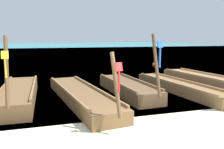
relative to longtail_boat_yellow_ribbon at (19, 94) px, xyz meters
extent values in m
plane|color=beige|center=(3.77, -5.10, -0.32)|extent=(120.00, 120.00, 0.00)
plane|color=teal|center=(3.77, 56.67, -0.32)|extent=(120.00, 120.00, 0.00)
cube|color=brown|center=(0.00, 0.02, -0.02)|extent=(1.45, 5.66, 0.61)
cube|color=brown|center=(-0.61, 0.04, 0.34)|extent=(0.21, 5.18, 0.10)
cube|color=brown|center=(0.62, 0.01, 0.34)|extent=(0.21, 5.18, 0.10)
cylinder|color=brown|center=(-0.07, -2.88, 1.38)|extent=(0.13, 0.59, 2.21)
cube|color=yellow|center=(-0.07, -2.99, 1.90)|extent=(0.20, 0.11, 0.25)
cube|color=yellow|center=(-0.07, -3.01, 1.50)|extent=(0.03, 0.08, 0.57)
cube|color=brown|center=(2.54, -0.72, -0.08)|extent=(2.19, 7.09, 0.49)
cube|color=brown|center=(1.90, -0.79, 0.22)|extent=(0.84, 6.38, 0.10)
cube|color=brown|center=(3.18, -0.64, 0.22)|extent=(0.84, 6.38, 0.10)
cylinder|color=brown|center=(2.97, -4.32, 1.08)|extent=(0.20, 0.70, 1.86)
cube|color=red|center=(2.99, -4.48, 1.61)|extent=(0.21, 0.15, 0.25)
cube|color=red|center=(2.99, -4.50, 1.19)|extent=(0.04, 0.08, 0.59)
cube|color=brown|center=(4.96, -0.04, -0.04)|extent=(1.49, 5.12, 0.57)
cube|color=brown|center=(4.35, -0.07, 0.30)|extent=(0.27, 4.67, 0.10)
cube|color=brown|center=(5.56, -0.02, 0.30)|extent=(0.27, 4.67, 0.10)
cylinder|color=brown|center=(5.07, -2.74, 1.39)|extent=(0.15, 0.75, 2.33)
cube|color=blue|center=(5.08, -2.95, 2.17)|extent=(0.20, 0.13, 0.25)
cube|color=blue|center=(5.08, -2.97, 1.69)|extent=(0.03, 0.08, 0.72)
cube|color=brown|center=(7.59, -0.44, -0.08)|extent=(1.59, 6.58, 0.48)
cube|color=#9F7246|center=(7.10, -0.48, 0.20)|extent=(0.58, 5.98, 0.10)
cube|color=#9F7246|center=(8.07, -0.40, 0.20)|extent=(0.58, 5.98, 0.10)
cube|color=olive|center=(9.77, 0.15, -0.02)|extent=(1.85, 6.58, 0.60)
cube|color=#AF7F52|center=(9.20, 0.09, 0.32)|extent=(0.65, 5.96, 0.10)
cube|color=#AF7F52|center=(10.34, 0.20, 0.32)|extent=(0.65, 5.96, 0.10)
sphere|color=#EA5119|center=(11.08, 8.95, -0.09)|extent=(0.45, 0.45, 0.45)
camera|label=1|loc=(0.90, -10.63, 2.41)|focal=37.93mm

